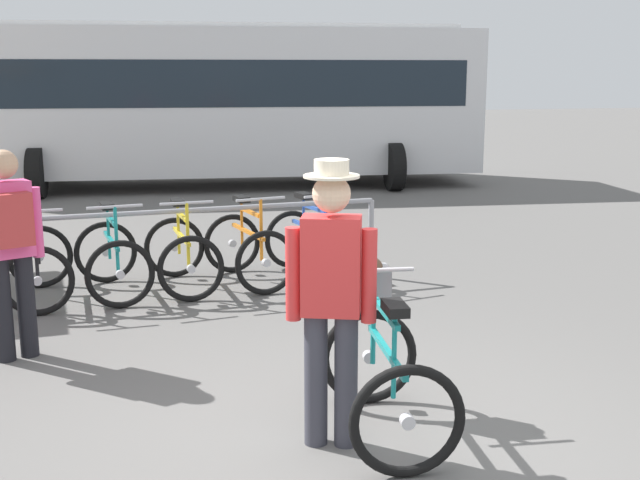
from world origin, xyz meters
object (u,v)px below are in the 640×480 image
racked_bike_yellow (182,254)px  racked_bike_black (39,264)px  pedestrian_with_backpack (10,242)px  bus_distant (218,96)px  person_with_featured_bike (331,293)px  racked_bike_orange (248,249)px  racked_bike_teal (112,259)px  racked_bike_blue (311,245)px  featured_bicycle (382,355)px

racked_bike_yellow → racked_bike_black: bearing=-175.1°
pedestrian_with_backpack → bus_distant: bus_distant is taller
racked_bike_black → person_with_featured_bike: 4.20m
racked_bike_black → racked_bike_orange: bearing=4.9°
racked_bike_black → racked_bike_teal: bearing=4.9°
racked_bike_orange → racked_bike_blue: size_ratio=0.99×
featured_bicycle → pedestrian_with_backpack: bearing=141.7°
featured_bicycle → person_with_featured_bike: size_ratio=0.72×
racked_bike_teal → pedestrian_with_backpack: (-0.72, -1.72, 0.57)m
racked_bike_teal → person_with_featured_bike: (1.28, -3.73, 0.58)m
racked_bike_blue → featured_bicycle: featured_bicycle is taller
bus_distant → racked_bike_yellow: bearing=-99.9°
racked_bike_black → person_with_featured_bike: (1.98, -3.67, 0.58)m
racked_bike_black → person_with_featured_bike: bearing=-61.7°
racked_bike_yellow → racked_bike_blue: bearing=4.9°
featured_bicycle → pedestrian_with_backpack: 3.04m
racked_bike_yellow → bus_distant: size_ratio=0.11×
racked_bike_teal → racked_bike_blue: same height
racked_bike_teal → racked_bike_blue: 2.10m
racked_bike_blue → person_with_featured_bike: 4.03m
racked_bike_yellow → featured_bicycle: size_ratio=0.94×
racked_bike_blue → pedestrian_with_backpack: (-2.81, -1.90, 0.57)m
racked_bike_black → pedestrian_with_backpack: size_ratio=0.69×
racked_bike_orange → featured_bicycle: 3.71m
racked_bike_teal → person_with_featured_bike: bearing=-71.1°
racked_bike_teal → racked_bike_yellow: bearing=4.9°
racked_bike_blue → pedestrian_with_backpack: bearing=-146.0°
racked_bike_orange → racked_bike_yellow: bearing=-175.1°
racked_bike_orange → featured_bicycle: (0.25, -3.70, 0.12)m
racked_bike_teal → racked_bike_orange: size_ratio=0.97×
racked_bike_orange → racked_bike_blue: 0.70m
featured_bicycle → person_with_featured_bike: (-0.37, -0.14, 0.46)m
racked_bike_yellow → bus_distant: bearing=80.1°
racked_bike_blue → pedestrian_with_backpack: pedestrian_with_backpack is taller
racked_bike_black → bus_distant: (2.73, 7.76, 1.37)m
featured_bicycle → bus_distant: size_ratio=0.12×
racked_bike_black → person_with_featured_bike: size_ratio=0.66×
racked_bike_teal → racked_bike_orange: bearing=4.9°
racked_bike_black → person_with_featured_bike: person_with_featured_bike is taller
racked_bike_yellow → racked_bike_blue: (1.40, 0.12, 0.00)m
person_with_featured_bike → bus_distant: bearing=86.2°
person_with_featured_bike → racked_bike_orange: bearing=88.3°
racked_bike_teal → featured_bicycle: (1.64, -3.58, 0.12)m
featured_bicycle → person_with_featured_bike: person_with_featured_bike is taller
racked_bike_orange → pedestrian_with_backpack: 2.86m
racked_bike_black → featured_bicycle: (2.34, -3.53, 0.12)m
racked_bike_yellow → bus_distant: (1.33, 7.64, 1.37)m
racked_bike_yellow → racked_bike_orange: bearing=4.9°
racked_bike_teal → racked_bike_blue: bearing=4.9°
racked_bike_teal → featured_bicycle: 3.95m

